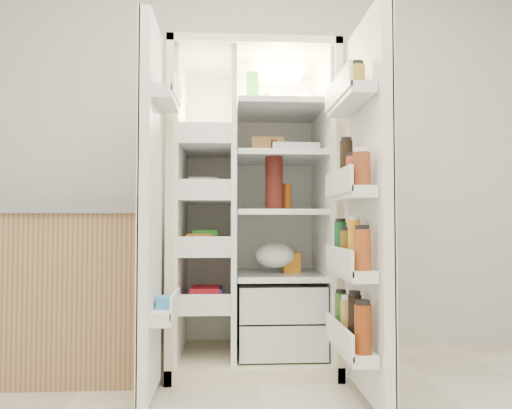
{
  "coord_description": "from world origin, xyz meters",
  "views": [
    {
      "loc": [
        -0.16,
        -1.22,
        0.82
      ],
      "look_at": [
        -0.02,
        1.25,
        0.92
      ],
      "focal_mm": 34.0,
      "sensor_mm": 36.0,
      "label": 1
    }
  ],
  "objects": [
    {
      "name": "kitchen_counter",
      "position": [
        -1.22,
        1.53,
        0.46
      ],
      "size": [
        1.25,
        0.67,
        0.91
      ],
      "color": "#A67D53",
      "rests_on": "floor"
    },
    {
      "name": "wall_back",
      "position": [
        0.0,
        2.0,
        1.35
      ],
      "size": [
        4.0,
        0.02,
        2.7
      ],
      "primitive_type": "cube",
      "color": "beige",
      "rests_on": "floor"
    },
    {
      "name": "freezer_door",
      "position": [
        -0.52,
        1.05,
        0.89
      ],
      "size": [
        0.15,
        0.4,
        1.72
      ],
      "color": "white",
      "rests_on": "floor"
    },
    {
      "name": "fridge_door",
      "position": [
        0.46,
        0.96,
        0.87
      ],
      "size": [
        0.17,
        0.58,
        1.72
      ],
      "color": "white",
      "rests_on": "floor"
    },
    {
      "name": "refrigerator",
      "position": [
        -0.0,
        1.65,
        0.74
      ],
      "size": [
        0.92,
        0.7,
        1.8
      ],
      "color": "beige",
      "rests_on": "floor"
    }
  ]
}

